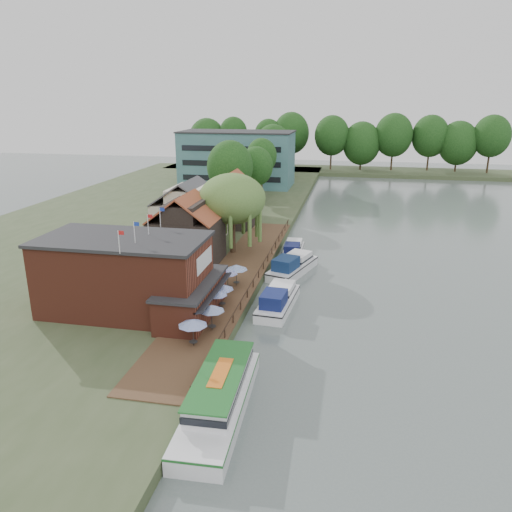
# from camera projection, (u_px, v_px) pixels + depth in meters

# --- Properties ---
(ground) EXTENTS (260.00, 260.00, 0.00)m
(ground) POSITION_uv_depth(u_px,v_px,m) (294.00, 329.00, 46.29)
(ground) COLOR #53605E
(ground) RESTS_ON ground
(land_bank) EXTENTS (50.00, 140.00, 1.00)m
(land_bank) POSITION_uv_depth(u_px,v_px,m) (144.00, 221.00, 84.43)
(land_bank) COLOR #384728
(land_bank) RESTS_ON ground
(quay_deck) EXTENTS (6.00, 50.00, 0.10)m
(quay_deck) POSITION_uv_depth(u_px,v_px,m) (235.00, 276.00, 56.80)
(quay_deck) COLOR #47301E
(quay_deck) RESTS_ON land_bank
(quay_rail) EXTENTS (0.20, 49.00, 1.00)m
(quay_rail) POSITION_uv_depth(u_px,v_px,m) (259.00, 273.00, 56.63)
(quay_rail) COLOR black
(quay_rail) RESTS_ON land_bank
(pub) EXTENTS (20.00, 11.00, 7.30)m
(pub) POSITION_uv_depth(u_px,v_px,m) (145.00, 276.00, 46.55)
(pub) COLOR maroon
(pub) RESTS_ON land_bank
(hotel_block) EXTENTS (25.40, 12.40, 12.30)m
(hotel_block) POSITION_uv_depth(u_px,v_px,m) (237.00, 158.00, 113.59)
(hotel_block) COLOR #38666B
(hotel_block) RESTS_ON land_bank
(cottage_a) EXTENTS (8.60, 7.60, 8.50)m
(cottage_a) POSITION_uv_depth(u_px,v_px,m) (187.00, 229.00, 60.56)
(cottage_a) COLOR black
(cottage_a) RESTS_ON land_bank
(cottage_b) EXTENTS (9.60, 8.60, 8.50)m
(cottage_b) POSITION_uv_depth(u_px,v_px,m) (190.00, 210.00, 70.46)
(cottage_b) COLOR beige
(cottage_b) RESTS_ON land_bank
(cottage_c) EXTENTS (7.60, 7.60, 8.50)m
(cottage_c) POSITION_uv_depth(u_px,v_px,m) (232.00, 199.00, 78.12)
(cottage_c) COLOR black
(cottage_c) RESTS_ON land_bank
(willow) EXTENTS (8.60, 8.60, 10.43)m
(willow) POSITION_uv_depth(u_px,v_px,m) (232.00, 214.00, 64.10)
(willow) COLOR #476B2D
(willow) RESTS_ON land_bank
(umbrella_0) EXTENTS (2.43, 2.43, 2.38)m
(umbrella_0) POSITION_uv_depth(u_px,v_px,m) (193.00, 333.00, 40.57)
(umbrella_0) COLOR #1C399B
(umbrella_0) RESTS_ON quay_deck
(umbrella_1) EXTENTS (2.29, 2.29, 2.38)m
(umbrella_1) POSITION_uv_depth(u_px,v_px,m) (212.00, 318.00, 43.31)
(umbrella_1) COLOR navy
(umbrella_1) RESTS_ON quay_deck
(umbrella_2) EXTENTS (2.05, 2.05, 2.38)m
(umbrella_2) POSITION_uv_depth(u_px,v_px,m) (217.00, 301.00, 46.74)
(umbrella_2) COLOR #1B3899
(umbrella_2) RESTS_ON quay_deck
(umbrella_3) EXTENTS (2.33, 2.33, 2.38)m
(umbrella_3) POSITION_uv_depth(u_px,v_px,m) (222.00, 295.00, 48.13)
(umbrella_3) COLOR navy
(umbrella_3) RESTS_ON quay_deck
(umbrella_4) EXTENTS (2.13, 2.13, 2.38)m
(umbrella_4) POSITION_uv_depth(u_px,v_px,m) (228.00, 280.00, 52.31)
(umbrella_4) COLOR navy
(umbrella_4) RESTS_ON quay_deck
(umbrella_5) EXTENTS (2.46, 2.46, 2.38)m
(umbrella_5) POSITION_uv_depth(u_px,v_px,m) (236.00, 275.00, 53.62)
(umbrella_5) COLOR #1A4393
(umbrella_5) RESTS_ON quay_deck
(cruiser_0) EXTENTS (3.99, 10.24, 2.44)m
(cruiser_0) POSITION_uv_depth(u_px,v_px,m) (278.00, 297.00, 50.49)
(cruiser_0) COLOR white
(cruiser_0) RESTS_ON ground
(cruiser_1) EXTENTS (6.27, 10.93, 2.54)m
(cruiser_1) POSITION_uv_depth(u_px,v_px,m) (293.00, 263.00, 60.54)
(cruiser_1) COLOR silver
(cruiser_1) RESTS_ON ground
(cruiser_2) EXTENTS (3.17, 9.03, 2.13)m
(cruiser_2) POSITION_uv_depth(u_px,v_px,m) (293.00, 248.00, 67.30)
(cruiser_2) COLOR silver
(cruiser_2) RESTS_ON ground
(tour_boat) EXTENTS (4.12, 13.14, 2.84)m
(tour_boat) POSITION_uv_depth(u_px,v_px,m) (219.00, 395.00, 33.59)
(tour_boat) COLOR silver
(tour_boat) RESTS_ON ground
(swan) EXTENTS (0.44, 0.44, 0.44)m
(swan) POSITION_uv_depth(u_px,v_px,m) (206.00, 406.00, 34.46)
(swan) COLOR white
(swan) RESTS_ON ground
(bank_tree_0) EXTENTS (8.10, 8.10, 12.47)m
(bank_tree_0) POSITION_uv_depth(u_px,v_px,m) (230.00, 176.00, 87.89)
(bank_tree_0) COLOR #143811
(bank_tree_0) RESTS_ON land_bank
(bank_tree_1) EXTENTS (6.44, 6.44, 10.76)m
(bank_tree_1) POSITION_uv_depth(u_px,v_px,m) (256.00, 175.00, 94.49)
(bank_tree_1) COLOR #143811
(bank_tree_1) RESTS_ON land_bank
(bank_tree_2) EXTENTS (6.17, 6.17, 11.78)m
(bank_tree_2) POSITION_uv_depth(u_px,v_px,m) (262.00, 168.00, 100.87)
(bank_tree_2) COLOR #143811
(bank_tree_2) RESTS_ON land_bank
(bank_tree_3) EXTENTS (8.67, 8.67, 13.38)m
(bank_tree_3) POSITION_uv_depth(u_px,v_px,m) (273.00, 152.00, 121.10)
(bank_tree_3) COLOR #143811
(bank_tree_3) RESTS_ON land_bank
(bank_tree_4) EXTENTS (6.73, 6.73, 12.29)m
(bank_tree_4) POSITION_uv_depth(u_px,v_px,m) (272.00, 151.00, 129.03)
(bank_tree_4) COLOR #143811
(bank_tree_4) RESTS_ON land_bank
(bank_tree_5) EXTENTS (6.40, 6.40, 10.54)m
(bank_tree_5) POSITION_uv_depth(u_px,v_px,m) (273.00, 152.00, 135.35)
(bank_tree_5) COLOR #143811
(bank_tree_5) RESTS_ON land_bank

